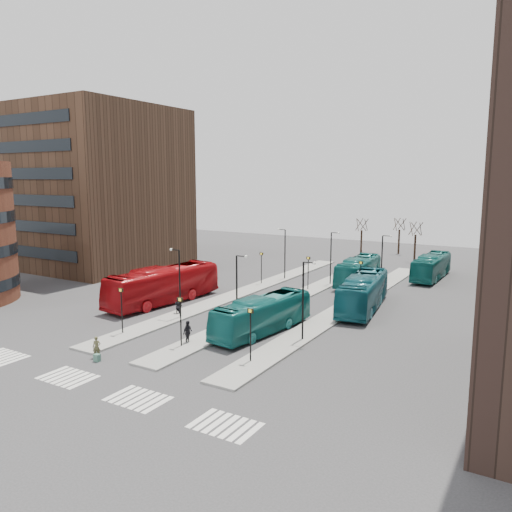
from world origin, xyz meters
The scene contains 19 objects.
ground centered at (0.00, 0.00, 0.00)m, with size 160.00×160.00×0.00m, color #313134.
island_left centered at (-4.00, 30.00, 0.07)m, with size 2.50×45.00×0.15m, color gray.
island_mid centered at (2.00, 30.00, 0.07)m, with size 2.50×45.00×0.15m, color gray.
island_right centered at (8.00, 30.00, 0.07)m, with size 2.50×45.00×0.15m, color gray.
suitcase centered at (-1.55, 6.86, 0.26)m, with size 0.41×0.33×0.51m, color navy.
red_bus centered at (-8.39, 21.48, 1.84)m, with size 3.08×13.18×3.67m, color #A00C11.
teal_bus_a centered at (4.91, 18.24, 1.49)m, with size 2.50×10.66×2.97m, color #146564.
teal_bus_b centered at (5.15, 40.38, 1.55)m, with size 2.61×11.16×3.11m, color #146563.
teal_bus_c centered at (9.50, 29.37, 1.67)m, with size 2.81×12.01×3.35m, color #145865.
teal_bus_d centered at (11.94, 47.75, 1.52)m, with size 2.56×10.94×3.05m, color #13625E.
traveller centered at (-2.12, 7.36, 0.76)m, with size 0.55×0.36×1.52m, color #4D4B2E.
commuter_a centered at (-4.40, 18.92, 0.82)m, with size 0.80×0.62×1.64m, color black.
commuter_b centered at (1.52, 12.86, 0.91)m, with size 1.07×0.44×1.82m, color black.
commuter_c centered at (3.61, 18.03, 0.85)m, with size 1.10×0.63×1.70m, color black.
crosswalk_stripes centered at (1.75, 4.00, 0.01)m, with size 22.35×2.40×0.01m.
office_block centered at (-34.00, 33.98, 11.00)m, with size 25.00×20.12×22.00m.
sign_poles centered at (1.60, 23.00, 2.41)m, with size 12.45×22.12×3.65m.
lamp_posts centered at (2.64, 28.00, 3.58)m, with size 14.04×20.24×6.12m.
bare_trees centered at (2.67, 62.67, 2.72)m, with size 10.97×8.14×5.90m.
Camera 1 is at (24.47, -15.47, 12.44)m, focal length 35.00 mm.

